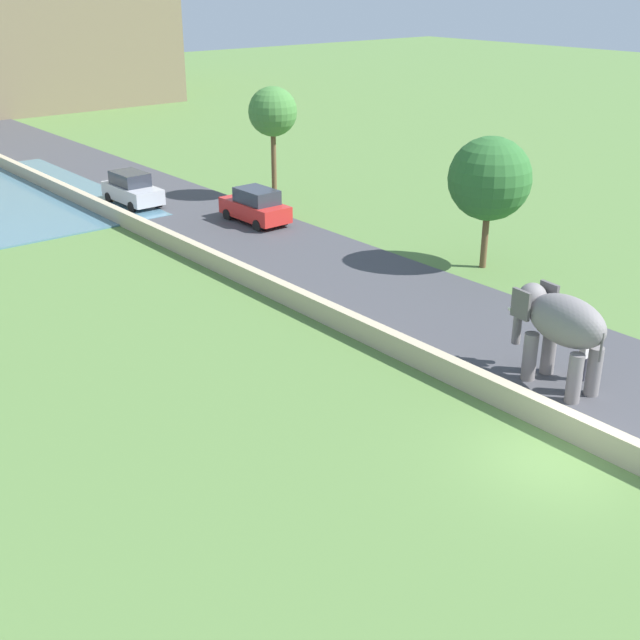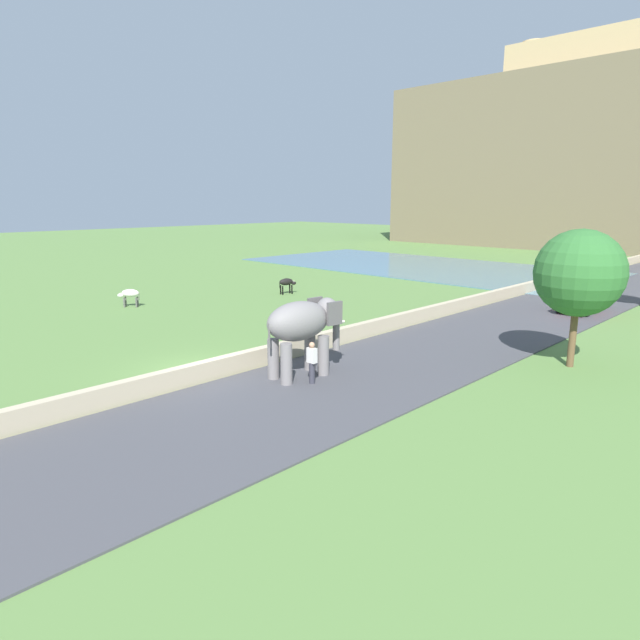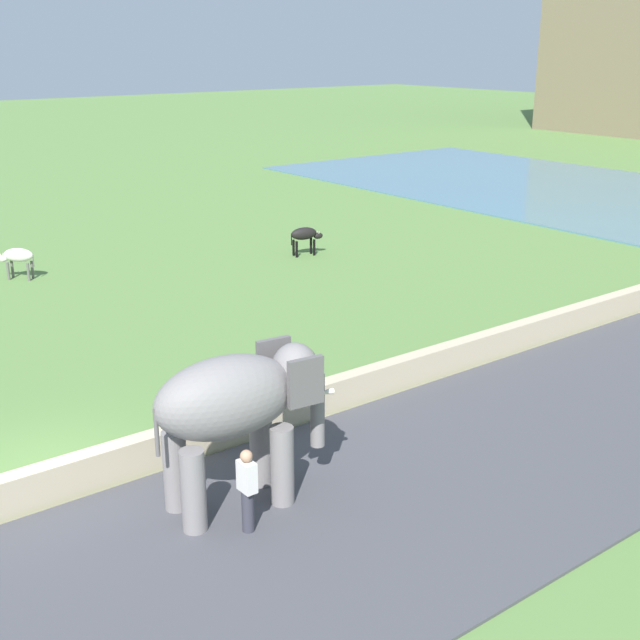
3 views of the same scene
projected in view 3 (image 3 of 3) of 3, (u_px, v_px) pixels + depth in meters
ground_plane at (41, 473)px, 16.70m from camera, size 220.00×220.00×0.00m
barrier_wall at (620, 304)px, 26.06m from camera, size 0.40×110.00×0.78m
lake at (567, 190)px, 47.82m from camera, size 36.00×18.00×0.08m
elephant at (238, 405)px, 14.94m from camera, size 1.68×3.54×2.99m
person_beside_elephant at (247, 490)px, 14.40m from camera, size 0.36×0.22×1.63m
cow_black at (305, 235)px, 33.31m from camera, size 0.66×1.42×1.15m
cow_white at (17, 257)px, 29.98m from camera, size 1.22×1.21×1.15m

